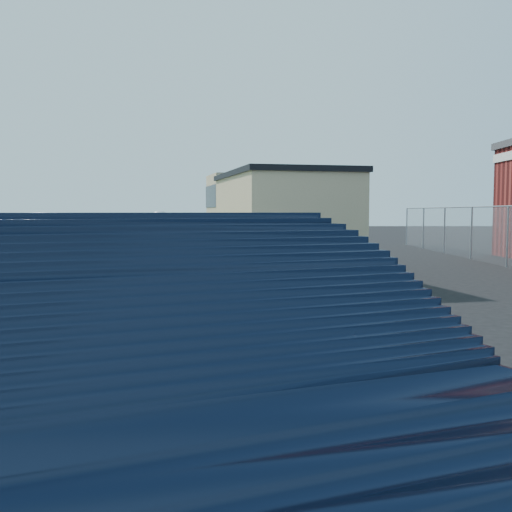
{
  "coord_description": "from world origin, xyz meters",
  "views": [
    {
      "loc": [
        -1.37,
        -7.64,
        1.64
      ],
      "look_at": [
        -1.4,
        1.0,
        1.0
      ],
      "focal_mm": 42.0,
      "sensor_mm": 36.0,
      "label": 1
    }
  ],
  "objects_px": {
    "parking_meter": "(160,243)",
    "navy_sedan": "(157,405)",
    "white_wagon": "(233,281)",
    "dump_truck": "(271,216)"
  },
  "relations": [
    {
      "from": "navy_sedan",
      "to": "dump_truck",
      "type": "bearing_deg",
      "value": 62.25
    },
    {
      "from": "white_wagon",
      "to": "navy_sedan",
      "type": "relative_size",
      "value": 0.85
    },
    {
      "from": "parking_meter",
      "to": "white_wagon",
      "type": "height_order",
      "value": "parking_meter"
    },
    {
      "from": "white_wagon",
      "to": "parking_meter",
      "type": "bearing_deg",
      "value": -130.0
    },
    {
      "from": "parking_meter",
      "to": "navy_sedan",
      "type": "xyz_separation_m",
      "value": [
        0.83,
        -5.19,
        -0.42
      ]
    },
    {
      "from": "white_wagon",
      "to": "navy_sedan",
      "type": "bearing_deg",
      "value": -93.05
    },
    {
      "from": "parking_meter",
      "to": "white_wagon",
      "type": "relative_size",
      "value": 0.36
    },
    {
      "from": "white_wagon",
      "to": "dump_truck",
      "type": "xyz_separation_m",
      "value": [
        0.71,
        6.97,
        0.92
      ]
    },
    {
      "from": "white_wagon",
      "to": "dump_truck",
      "type": "bearing_deg",
      "value": 81.68
    },
    {
      "from": "parking_meter",
      "to": "dump_truck",
      "type": "xyz_separation_m",
      "value": [
        1.59,
        8.13,
        0.3
      ]
    }
  ]
}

